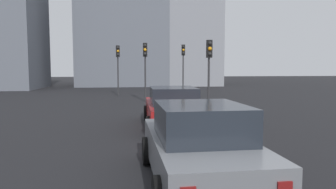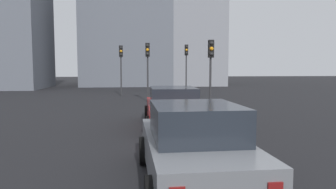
% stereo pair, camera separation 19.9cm
% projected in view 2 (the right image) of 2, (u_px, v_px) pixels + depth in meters
% --- Properties ---
extents(car_red_lead, '(4.79, 2.18, 1.51)m').
position_uv_depth(car_red_lead, '(173.00, 108.00, 11.68)').
color(car_red_lead, maroon).
rests_on(car_red_lead, ground_plane).
extents(car_grey_second, '(4.21, 2.01, 1.56)m').
position_uv_depth(car_grey_second, '(194.00, 146.00, 5.85)').
color(car_grey_second, slate).
rests_on(car_grey_second, ground_plane).
extents(traffic_light_near_left, '(0.33, 0.31, 4.02)m').
position_uv_depth(traffic_light_near_left, '(121.00, 60.00, 24.49)').
color(traffic_light_near_left, '#2D2D30').
rests_on(traffic_light_near_left, ground_plane).
extents(traffic_light_near_right, '(0.32, 0.28, 3.67)m').
position_uv_depth(traffic_light_near_right, '(211.00, 60.00, 15.77)').
color(traffic_light_near_right, '#2D2D30').
rests_on(traffic_light_near_right, ground_plane).
extents(traffic_light_far_left, '(0.32, 0.30, 3.88)m').
position_uv_depth(traffic_light_far_left, '(148.00, 60.00, 20.31)').
color(traffic_light_far_left, '#2D2D30').
rests_on(traffic_light_far_left, ground_plane).
extents(traffic_light_far_right, '(0.32, 0.29, 4.21)m').
position_uv_depth(traffic_light_far_right, '(186.00, 59.00, 26.01)').
color(traffic_light_far_right, '#2D2D30').
rests_on(traffic_light_far_right, ground_plane).
extents(building_facade_left, '(12.44, 8.66, 15.55)m').
position_uv_depth(building_facade_left, '(185.00, 28.00, 42.71)').
color(building_facade_left, gray).
rests_on(building_facade_left, ground_plane).
extents(building_facade_center, '(14.83, 11.13, 12.75)m').
position_uv_depth(building_facade_center, '(127.00, 39.00, 43.02)').
color(building_facade_center, slate).
rests_on(building_facade_center, ground_plane).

